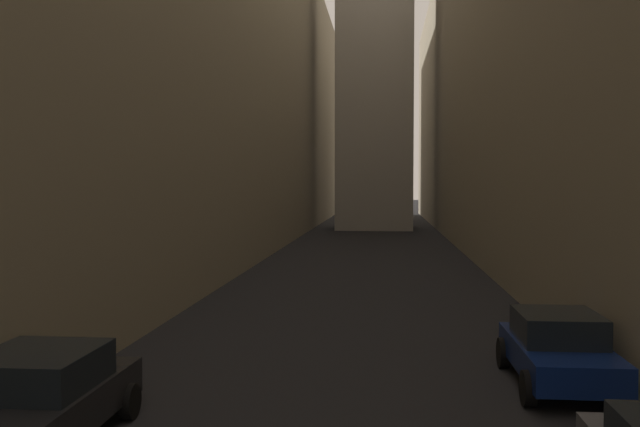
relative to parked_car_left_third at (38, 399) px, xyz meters
The scene contains 5 objects.
ground_plane 29.46m from the parked_car_left_third, 81.41° to the left, with size 264.00×264.00×0.00m, color black.
building_block_left 33.91m from the parked_car_left_third, 104.18° to the left, with size 13.52×108.00×23.41m, color gray.
building_block_right 36.16m from the parked_car_left_third, 64.26° to the left, with size 10.20×108.00×22.89m, color gray.
parked_car_left_third is the anchor object (origin of this frame).
parked_car_right_far 9.72m from the parked_car_left_third, 25.08° to the left, with size 1.94×3.97×1.48m.
Camera 1 is at (0.90, 8.70, 4.09)m, focal length 39.24 mm.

